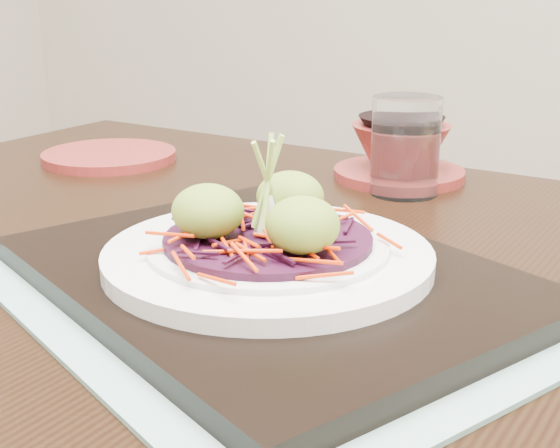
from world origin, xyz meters
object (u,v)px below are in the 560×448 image
at_px(serving_tray, 268,276).
at_px(white_plate, 268,255).
at_px(water_glass, 405,146).
at_px(terracotta_bowl_set, 400,154).
at_px(terracotta_side_plate, 109,156).
at_px(dining_table, 277,355).

height_order(serving_tray, white_plate, white_plate).
relative_size(white_plate, water_glass, 2.34).
distance_m(white_plate, terracotta_bowl_set, 0.36).
bearing_deg(white_plate, terracotta_side_plate, 141.79).
bearing_deg(terracotta_bowl_set, water_glass, -68.30).
bearing_deg(dining_table, terracotta_bowl_set, 93.61).
distance_m(terracotta_side_plate, water_glass, 0.38).
xyz_separation_m(serving_tray, terracotta_side_plate, (-0.36, 0.29, -0.01)).
bearing_deg(terracotta_bowl_set, terracotta_side_plate, -168.37).
xyz_separation_m(serving_tray, terracotta_bowl_set, (-0.01, 0.36, 0.02)).
relative_size(serving_tray, terracotta_bowl_set, 2.07).
distance_m(dining_table, terracotta_side_plate, 0.41).
xyz_separation_m(serving_tray, white_plate, (0.00, 0.00, 0.02)).
height_order(serving_tray, water_glass, water_glass).
height_order(serving_tray, terracotta_side_plate, serving_tray).
bearing_deg(serving_tray, terracotta_side_plate, 168.60).
height_order(serving_tray, terracotta_bowl_set, terracotta_bowl_set).
bearing_deg(terracotta_side_plate, serving_tray, -38.21).
relative_size(white_plate, terracotta_side_plate, 1.46).
xyz_separation_m(dining_table, serving_tray, (0.03, -0.07, 0.10)).
bearing_deg(dining_table, white_plate, -62.01).
bearing_deg(terracotta_side_plate, white_plate, -38.21).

